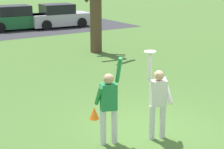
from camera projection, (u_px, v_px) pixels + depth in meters
name	position (u px, v px, depth m)	size (l,w,h in m)	color
ground_plane	(149.00, 131.00, 9.00)	(120.00, 120.00, 0.00)	#4C7533
person_catcher	(158.00, 99.00, 8.37)	(0.58, 0.48, 2.08)	silver
person_defender	(109.00, 103.00, 8.12)	(0.63, 0.56, 2.04)	silver
frisbee_disc	(150.00, 52.00, 8.02)	(0.26, 0.26, 0.02)	white
parked_car_green	(15.00, 19.00, 24.25)	(4.21, 2.26, 1.59)	#1E6633
parked_car_silver	(59.00, 17.00, 25.33)	(4.21, 2.26, 1.59)	#BCBCC1
field_cone_orange	(94.00, 113.00, 9.72)	(0.26, 0.26, 0.32)	orange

